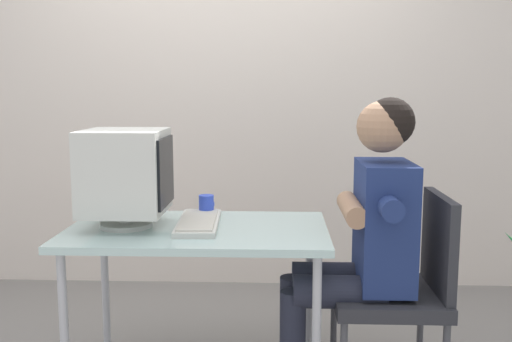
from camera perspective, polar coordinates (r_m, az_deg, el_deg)
wall_back at (r=3.83m, az=1.50°, el=10.90°), size 8.00×0.10×3.00m
desk at (r=2.54m, az=-5.82°, el=-6.97°), size 1.13×0.67×0.72m
crt_monitor at (r=2.54m, az=-12.84°, el=-0.17°), size 0.36×0.35×0.43m
keyboard at (r=2.55m, az=-5.76°, el=-5.10°), size 0.20×0.47×0.03m
office_chair at (r=2.60m, az=14.43°, el=-10.70°), size 0.47×0.47×0.88m
person_seated at (r=2.50m, az=10.46°, el=-6.01°), size 0.68×0.57×1.29m
desk_mug at (r=2.73m, az=-4.95°, el=-3.44°), size 0.07×0.08×0.10m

